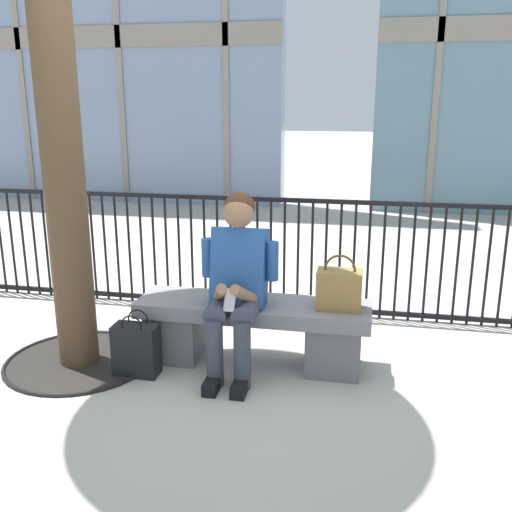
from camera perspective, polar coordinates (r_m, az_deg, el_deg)
name	(u,v)px	position (r m, az deg, el deg)	size (l,w,h in m)	color
ground_plane	(253,362)	(4.12, -0.28, -10.48)	(60.00, 60.00, 0.00)	#B2ADA3
stone_bench	(253,326)	(4.01, -0.28, -6.99)	(1.60, 0.44, 0.45)	slate
seated_person_with_phone	(237,279)	(3.78, -1.92, -2.29)	(0.52, 0.66, 1.21)	#383D4C
handbag_on_bench	(339,289)	(3.82, 8.24, -3.23)	(0.30, 0.17, 0.37)	olive
shopping_bag	(136,349)	(3.96, -11.78, -9.04)	(0.30, 0.16, 0.44)	black
plaza_railing	(277,255)	(4.90, 2.14, 0.10)	(9.03, 0.04, 1.00)	black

